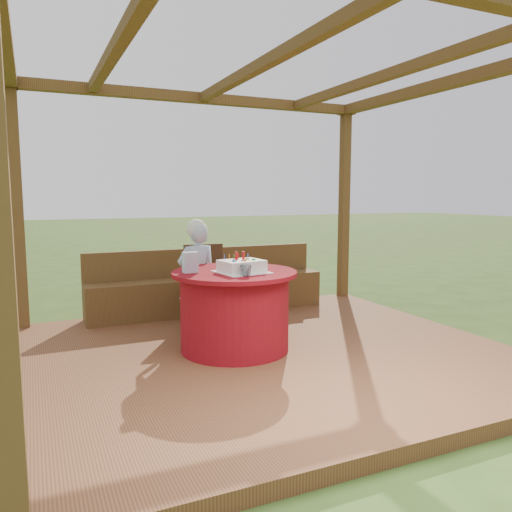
{
  "coord_description": "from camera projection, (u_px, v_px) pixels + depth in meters",
  "views": [
    {
      "loc": [
        -2.0,
        -4.18,
        1.6
      ],
      "look_at": [
        0.0,
        0.25,
        1.0
      ],
      "focal_mm": 35.0,
      "sensor_mm": 36.0,
      "label": 1
    }
  ],
  "objects": [
    {
      "name": "elderly_woman",
      "position": [
        197.0,
        275.0,
        5.33
      ],
      "size": [
        0.44,
        0.3,
        1.22
      ],
      "color": "#91B5D8",
      "rests_on": "deck"
    },
    {
      "name": "drinking_glass",
      "position": [
        246.0,
        271.0,
        4.4
      ],
      "size": [
        0.13,
        0.13,
        0.1
      ],
      "primitive_type": "imported",
      "rotation": [
        0.0,
        0.0,
        0.25
      ],
      "color": "white",
      "rests_on": "table"
    },
    {
      "name": "ground",
      "position": [
        267.0,
        362.0,
        4.8
      ],
      "size": [
        60.0,
        60.0,
        0.0
      ],
      "primitive_type": "plane",
      "color": "#304C19",
      "rests_on": "ground"
    },
    {
      "name": "chair",
      "position": [
        206.0,
        279.0,
        5.71
      ],
      "size": [
        0.51,
        0.51,
        0.91
      ],
      "color": "#3B2512",
      "rests_on": "deck"
    },
    {
      "name": "birthday_cake",
      "position": [
        242.0,
        266.0,
        4.62
      ],
      "size": [
        0.49,
        0.49,
        0.19
      ],
      "color": "white",
      "rests_on": "table"
    },
    {
      "name": "gift_bag",
      "position": [
        190.0,
        262.0,
        4.6
      ],
      "size": [
        0.13,
        0.09,
        0.19
      ],
      "primitive_type": "cube",
      "rotation": [
        0.0,
        0.0,
        0.0
      ],
      "color": "#E695CA",
      "rests_on": "table"
    },
    {
      "name": "bench",
      "position": [
        208.0,
        291.0,
        6.3
      ],
      "size": [
        3.0,
        0.42,
        0.8
      ],
      "color": "brown",
      "rests_on": "deck"
    },
    {
      "name": "deck",
      "position": [
        267.0,
        356.0,
        4.79
      ],
      "size": [
        4.5,
        4.0,
        0.12
      ],
      "primitive_type": "cube",
      "color": "brown",
      "rests_on": "ground"
    },
    {
      "name": "pergola",
      "position": [
        267.0,
        105.0,
        4.5
      ],
      "size": [
        4.5,
        4.0,
        2.72
      ],
      "color": "brown",
      "rests_on": "deck"
    },
    {
      "name": "table",
      "position": [
        235.0,
        310.0,
        4.75
      ],
      "size": [
        1.18,
        1.18,
        0.76
      ],
      "color": "maroon",
      "rests_on": "deck"
    }
  ]
}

